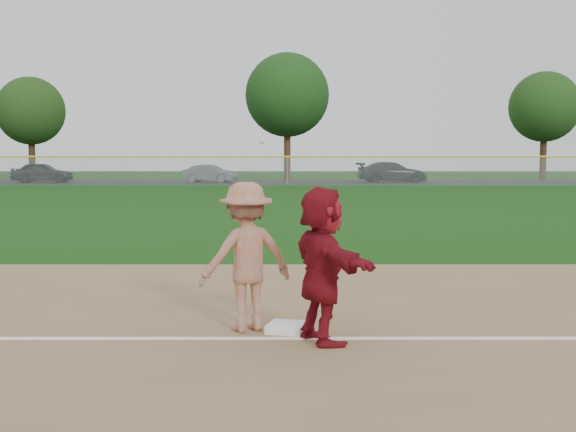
{
  "coord_description": "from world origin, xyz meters",
  "views": [
    {
      "loc": [
        -0.01,
        -9.3,
        2.24
      ],
      "look_at": [
        0.0,
        1.5,
        1.3
      ],
      "focal_mm": 45.0,
      "sensor_mm": 36.0,
      "label": 1
    }
  ],
  "objects_px": {
    "car_left": "(43,172)",
    "car_right": "(392,172)",
    "car_mid": "(210,174)",
    "first_base": "(287,327)",
    "base_runner": "(322,265)"
  },
  "relations": [
    {
      "from": "first_base",
      "to": "car_mid",
      "type": "xyz_separation_m",
      "value": [
        -5.89,
        46.17,
        0.61
      ]
    },
    {
      "from": "first_base",
      "to": "car_mid",
      "type": "bearing_deg",
      "value": 97.26
    },
    {
      "from": "base_runner",
      "to": "car_right",
      "type": "xyz_separation_m",
      "value": [
        7.66,
        47.04,
        -0.15
      ]
    },
    {
      "from": "car_left",
      "to": "car_right",
      "type": "xyz_separation_m",
      "value": [
        26.68,
        0.51,
        0.01
      ]
    },
    {
      "from": "first_base",
      "to": "car_mid",
      "type": "distance_m",
      "value": 46.55
    },
    {
      "from": "car_left",
      "to": "first_base",
      "type": "bearing_deg",
      "value": -161.96
    },
    {
      "from": "car_mid",
      "to": "car_right",
      "type": "bearing_deg",
      "value": -72.09
    },
    {
      "from": "car_mid",
      "to": "car_left",
      "type": "bearing_deg",
      "value": 106.99
    },
    {
      "from": "car_mid",
      "to": "car_right",
      "type": "distance_m",
      "value": 13.97
    },
    {
      "from": "car_mid",
      "to": "first_base",
      "type": "bearing_deg",
      "value": -156.37
    },
    {
      "from": "base_runner",
      "to": "car_left",
      "type": "bearing_deg",
      "value": -0.37
    },
    {
      "from": "first_base",
      "to": "car_right",
      "type": "distance_m",
      "value": 47.25
    },
    {
      "from": "base_runner",
      "to": "car_right",
      "type": "height_order",
      "value": "base_runner"
    },
    {
      "from": "car_left",
      "to": "car_mid",
      "type": "distance_m",
      "value": 12.72
    },
    {
      "from": "car_right",
      "to": "car_left",
      "type": "bearing_deg",
      "value": 84.11
    }
  ]
}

